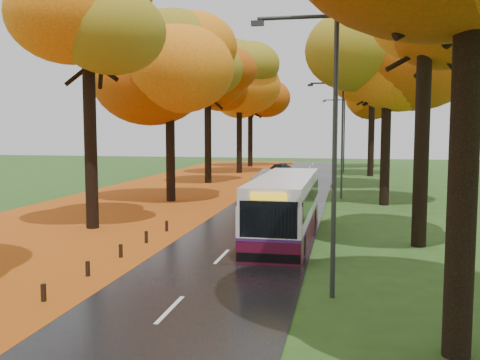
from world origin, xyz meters
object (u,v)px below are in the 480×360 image
(streetlamp_far, at_px, (342,129))
(streetlamp_near, at_px, (326,133))
(car_dark, at_px, (279,170))
(car_silver, at_px, (268,177))
(bus, at_px, (285,205))
(streetlamp_mid, at_px, (339,130))
(car_white, at_px, (261,180))

(streetlamp_far, bearing_deg, streetlamp_near, -90.00)
(car_dark, bearing_deg, car_silver, -76.08)
(bus, xyz_separation_m, car_dark, (-4.10, 30.62, -0.81))
(streetlamp_near, bearing_deg, streetlamp_mid, 90.00)
(streetlamp_near, distance_m, streetlamp_mid, 22.00)
(streetlamp_near, xyz_separation_m, car_dark, (-6.14, 38.74, -4.07))
(streetlamp_near, xyz_separation_m, bus, (-2.05, 8.12, -3.26))
(streetlamp_mid, xyz_separation_m, streetlamp_far, (0.00, 22.00, 0.00))
(bus, bearing_deg, streetlamp_far, 86.85)
(streetlamp_far, relative_size, car_white, 2.22)
(streetlamp_far, bearing_deg, car_silver, -114.45)
(streetlamp_mid, height_order, car_dark, streetlamp_mid)
(car_dark, bearing_deg, bus, -68.89)
(streetlamp_mid, height_order, car_white, streetlamp_mid)
(streetlamp_near, relative_size, car_dark, 1.93)
(streetlamp_near, height_order, bus, streetlamp_near)
(car_white, bearing_deg, car_dark, 92.48)
(streetlamp_mid, distance_m, car_white, 9.14)
(streetlamp_far, distance_m, car_white, 18.26)
(streetlamp_mid, height_order, streetlamp_far, same)
(streetlamp_far, relative_size, car_silver, 2.16)
(streetlamp_mid, relative_size, streetlamp_far, 1.00)
(car_silver, bearing_deg, streetlamp_near, -62.06)
(car_white, height_order, car_dark, car_white)
(streetlamp_near, distance_m, car_white, 28.31)
(streetlamp_near, distance_m, streetlamp_far, 44.00)
(bus, xyz_separation_m, car_silver, (-4.04, 22.51, -0.80))
(bus, height_order, car_silver, bus)
(streetlamp_far, xyz_separation_m, bus, (-2.05, -35.88, -3.26))
(streetlamp_near, height_order, streetlamp_far, same)
(streetlamp_mid, relative_size, car_silver, 2.16)
(bus, bearing_deg, streetlamp_mid, 81.73)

